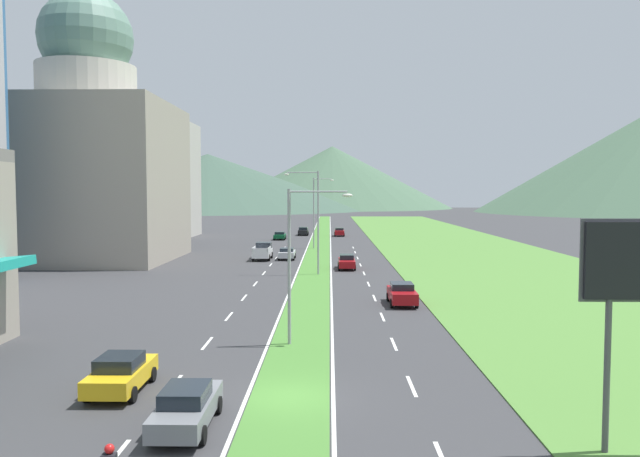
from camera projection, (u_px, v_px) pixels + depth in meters
name	position (u px, v px, depth m)	size (l,w,h in m)	color
ground_plane	(290.00, 398.00, 24.45)	(600.00, 600.00, 0.00)	#38383A
grass_median	(318.00, 251.00, 84.33)	(3.20, 240.00, 0.06)	#477F33
grass_verge_right	(467.00, 252.00, 84.01)	(24.00, 240.00, 0.06)	#518438
lane_dash_left_3	(174.00, 385.00, 26.11)	(0.16, 2.80, 0.01)	silver
lane_dash_left_4	(207.00, 343.00, 33.29)	(0.16, 2.80, 0.01)	silver
lane_dash_left_5	(229.00, 316.00, 40.47)	(0.16, 2.80, 0.01)	silver
lane_dash_left_6	(244.00, 298.00, 47.65)	(0.16, 2.80, 0.01)	silver
lane_dash_left_7	(255.00, 284.00, 54.84)	(0.16, 2.80, 0.01)	silver
lane_dash_left_8	(264.00, 273.00, 62.02)	(0.16, 2.80, 0.01)	silver
lane_dash_left_9	(271.00, 265.00, 69.20)	(0.16, 2.80, 0.01)	silver
lane_dash_left_10	(276.00, 258.00, 76.38)	(0.16, 2.80, 0.01)	silver
lane_dash_left_11	(281.00, 252.00, 83.56)	(0.16, 2.80, 0.01)	silver
lane_dash_left_12	(285.00, 247.00, 90.74)	(0.16, 2.80, 0.01)	silver
lane_dash_right_3	(412.00, 386.00, 25.95)	(0.16, 2.80, 0.01)	silver
lane_dash_right_4	(394.00, 344.00, 33.13)	(0.16, 2.80, 0.01)	silver
lane_dash_right_5	(382.00, 317.00, 40.31)	(0.16, 2.80, 0.01)	silver
lane_dash_right_6	(374.00, 298.00, 47.49)	(0.16, 2.80, 0.01)	silver
lane_dash_right_7	(369.00, 284.00, 54.67)	(0.16, 2.80, 0.01)	silver
lane_dash_right_8	(364.00, 273.00, 61.86)	(0.16, 2.80, 0.01)	silver
lane_dash_right_9	(360.00, 265.00, 69.04)	(0.16, 2.80, 0.01)	silver
lane_dash_right_10	(358.00, 258.00, 76.22)	(0.16, 2.80, 0.01)	silver
lane_dash_right_11	(355.00, 252.00, 83.40)	(0.16, 2.80, 0.01)	silver
lane_dash_right_12	(353.00, 248.00, 90.58)	(0.16, 2.80, 0.01)	silver
edge_line_median_left	(305.00, 252.00, 84.36)	(0.16, 240.00, 0.01)	silver
edge_line_median_right	(331.00, 252.00, 84.31)	(0.16, 240.00, 0.01)	silver
domed_building	(89.00, 156.00, 73.39)	(19.99, 19.99, 32.13)	#9E9384
midrise_colored	(162.00, 180.00, 113.40)	(12.25, 12.25, 20.95)	#B7B2A8
hill_far_left	(208.00, 182.00, 283.04)	(150.27, 150.27, 25.88)	#3D5647
hill_far_center	(332.00, 177.00, 314.21)	(122.04, 122.04, 31.77)	#47664C
street_lamp_near	(297.00, 254.00, 32.65)	(3.49, 0.28, 8.44)	#99999E
street_lamp_mid	(314.00, 215.00, 60.54)	(3.50, 0.39, 10.36)	#99999E
street_lamp_far	(316.00, 208.00, 88.46)	(3.02, 0.34, 10.31)	#99999E
car_0	(121.00, 373.00, 25.20)	(2.01, 4.29, 1.56)	yellow
car_2	(339.00, 232.00, 114.07)	(1.92, 4.23, 1.53)	maroon
car_3	(287.00, 253.00, 74.81)	(2.01, 4.38, 1.41)	#B2B2B7
car_4	(402.00, 294.00, 44.77)	(1.99, 4.44, 1.58)	maroon
car_5	(280.00, 236.00, 105.50)	(2.04, 4.17, 1.38)	#0C5128
car_6	(303.00, 231.00, 116.33)	(1.98, 4.59, 1.56)	black
car_7	(347.00, 262.00, 65.41)	(1.87, 4.59, 1.55)	maroon
car_8	(187.00, 407.00, 21.28)	(1.88, 4.60, 1.53)	slate
pickup_truck_0	(263.00, 251.00, 74.75)	(2.18, 5.40, 2.00)	silver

